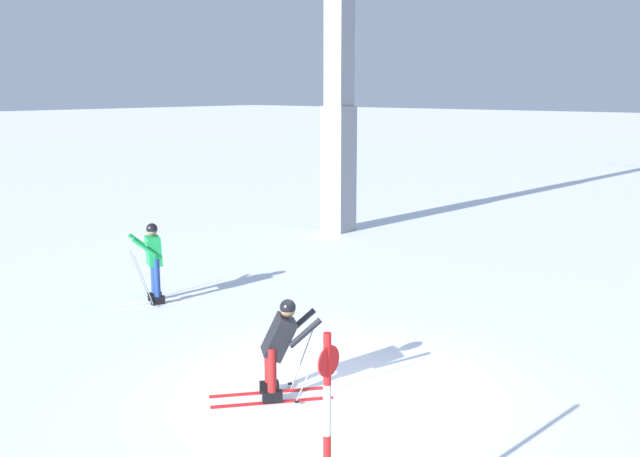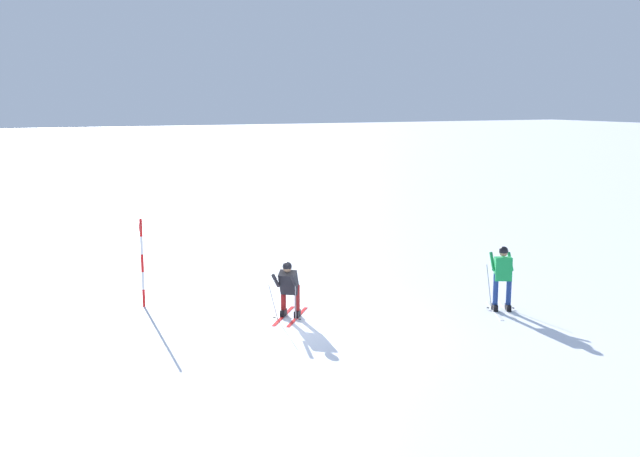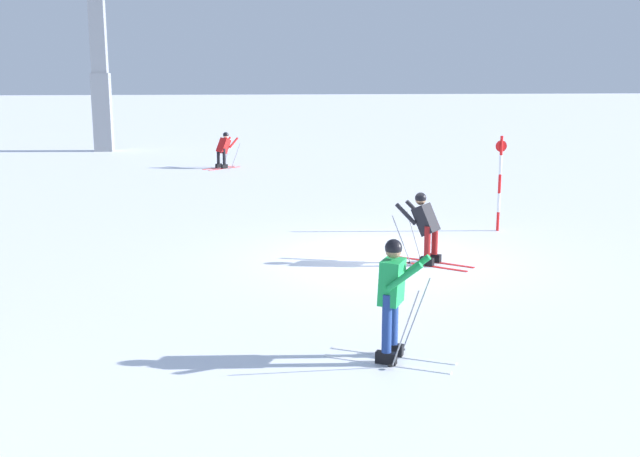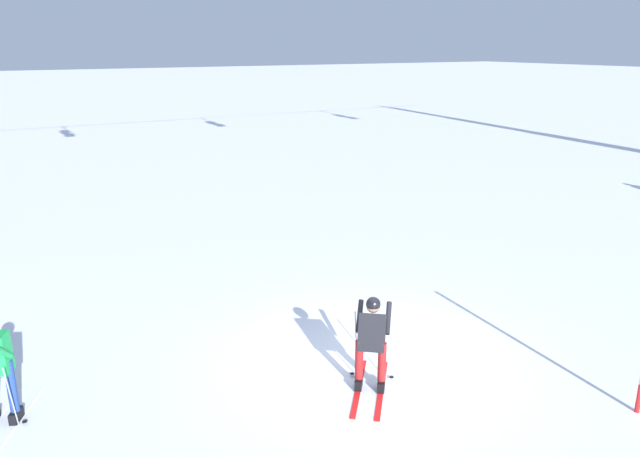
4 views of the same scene
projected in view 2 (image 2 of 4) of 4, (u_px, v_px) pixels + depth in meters
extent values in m
plane|color=white|center=(281.00, 329.00, 17.72)|extent=(260.00, 260.00, 0.00)
cube|color=red|center=(297.00, 317.00, 18.68)|extent=(1.18, 1.40, 0.01)
cube|color=black|center=(297.00, 314.00, 18.67)|extent=(0.26, 0.29, 0.16)
cylinder|color=maroon|center=(297.00, 298.00, 18.60)|extent=(0.13, 0.13, 0.64)
cube|color=red|center=(284.00, 316.00, 18.76)|extent=(1.18, 1.40, 0.01)
cube|color=black|center=(284.00, 313.00, 18.75)|extent=(0.26, 0.29, 0.16)
cylinder|color=maroon|center=(283.00, 297.00, 18.68)|extent=(0.13, 0.13, 0.64)
cube|color=black|center=(289.00, 282.00, 18.44)|extent=(0.64, 0.65, 0.65)
sphere|color=#997051|center=(287.00, 268.00, 18.25)|extent=(0.21, 0.21, 0.21)
sphere|color=black|center=(287.00, 267.00, 18.24)|extent=(0.23, 0.23, 0.23)
cylinder|color=black|center=(294.00, 282.00, 18.04)|extent=(0.37, 0.43, 0.42)
cylinder|color=gray|center=(296.00, 306.00, 18.10)|extent=(0.22, 0.44, 1.10)
cylinder|color=black|center=(299.00, 319.00, 18.32)|extent=(0.07, 0.07, 0.01)
cylinder|color=black|center=(276.00, 281.00, 18.15)|extent=(0.37, 0.43, 0.42)
cylinder|color=gray|center=(274.00, 304.00, 18.23)|extent=(0.39, 0.30, 1.10)
cylinder|color=black|center=(274.00, 318.00, 18.47)|extent=(0.07, 0.07, 0.01)
cylinder|color=red|center=(144.00, 298.00, 19.57)|extent=(0.07, 0.07, 0.47)
cylinder|color=white|center=(143.00, 281.00, 19.49)|extent=(0.07, 0.07, 0.47)
cylinder|color=red|center=(142.00, 263.00, 19.41)|extent=(0.07, 0.07, 0.47)
cylinder|color=white|center=(142.00, 245.00, 19.33)|extent=(0.07, 0.07, 0.47)
cylinder|color=red|center=(141.00, 227.00, 19.25)|extent=(0.07, 0.07, 0.47)
cylinder|color=red|center=(140.00, 228.00, 19.24)|extent=(0.01, 0.28, 0.28)
cube|color=white|center=(495.00, 311.00, 19.23)|extent=(0.89, 1.60, 0.01)
cube|color=black|center=(495.00, 307.00, 19.22)|extent=(0.23, 0.30, 0.16)
cylinder|color=navy|center=(496.00, 289.00, 19.14)|extent=(0.13, 0.13, 0.80)
cube|color=white|center=(508.00, 311.00, 19.23)|extent=(0.89, 1.60, 0.01)
cube|color=black|center=(508.00, 307.00, 19.21)|extent=(0.23, 0.30, 0.16)
cylinder|color=navy|center=(509.00, 289.00, 19.13)|extent=(0.13, 0.13, 0.80)
cube|color=green|center=(503.00, 269.00, 19.06)|extent=(0.50, 0.45, 0.61)
sphere|color=#997051|center=(504.00, 252.00, 18.99)|extent=(0.22, 0.22, 0.22)
sphere|color=black|center=(504.00, 251.00, 18.99)|extent=(0.23, 0.23, 0.23)
cylinder|color=green|center=(492.00, 261.00, 19.26)|extent=(0.30, 0.47, 0.43)
cylinder|color=gray|center=(489.00, 287.00, 19.41)|extent=(0.11, 0.39, 1.14)
cylinder|color=black|center=(488.00, 308.00, 19.33)|extent=(0.07, 0.07, 0.01)
cylinder|color=green|center=(510.00, 261.00, 19.25)|extent=(0.30, 0.47, 0.43)
cylinder|color=gray|center=(511.00, 288.00, 19.40)|extent=(0.28, 0.31, 1.14)
cylinder|color=black|center=(513.00, 308.00, 19.31)|extent=(0.07, 0.07, 0.01)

